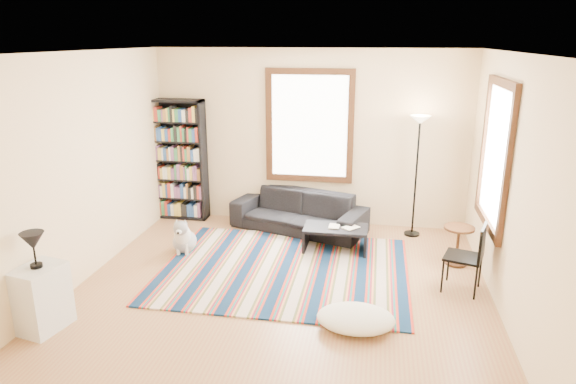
% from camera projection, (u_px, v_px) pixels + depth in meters
% --- Properties ---
extents(floor, '(5.00, 5.00, 0.10)m').
position_uv_depth(floor, '(281.00, 294.00, 6.26)').
color(floor, '#A17A49').
rests_on(floor, ground).
extents(ceiling, '(5.00, 5.00, 0.10)m').
position_uv_depth(ceiling, '(280.00, 47.00, 5.42)').
color(ceiling, white).
rests_on(ceiling, floor).
extents(wall_back, '(5.00, 0.10, 2.80)m').
position_uv_depth(wall_back, '(310.00, 138.00, 8.25)').
color(wall_back, beige).
rests_on(wall_back, floor).
extents(wall_front, '(5.00, 0.10, 2.80)m').
position_uv_depth(wall_front, '(210.00, 279.00, 3.44)').
color(wall_front, beige).
rests_on(wall_front, floor).
extents(wall_left, '(0.10, 5.00, 2.80)m').
position_uv_depth(wall_left, '(76.00, 170.00, 6.26)').
color(wall_left, beige).
rests_on(wall_left, floor).
extents(wall_right, '(0.10, 5.00, 2.80)m').
position_uv_depth(wall_right, '(517.00, 190.00, 5.42)').
color(wall_right, beige).
rests_on(wall_right, floor).
extents(window_back, '(1.20, 0.06, 1.60)m').
position_uv_depth(window_back, '(309.00, 126.00, 8.11)').
color(window_back, white).
rests_on(window_back, wall_back).
extents(window_right, '(0.06, 1.20, 1.60)m').
position_uv_depth(window_right, '(496.00, 155.00, 6.13)').
color(window_right, white).
rests_on(window_right, wall_right).
extents(rug, '(3.21, 2.57, 0.02)m').
position_uv_depth(rug, '(285.00, 269.00, 6.78)').
color(rug, '#0D2542').
rests_on(rug, floor).
extents(sofa, '(2.25, 1.42, 0.61)m').
position_uv_depth(sofa, '(299.00, 212.00, 8.11)').
color(sofa, black).
rests_on(sofa, floor).
extents(bookshelf, '(0.90, 0.30, 2.00)m').
position_uv_depth(bookshelf, '(179.00, 160.00, 8.50)').
color(bookshelf, black).
rests_on(bookshelf, floor).
extents(coffee_table, '(1.02, 0.77, 0.36)m').
position_uv_depth(coffee_table, '(335.00, 239.00, 7.35)').
color(coffee_table, black).
rests_on(coffee_table, floor).
extents(book_a, '(0.16, 0.21, 0.02)m').
position_uv_depth(book_a, '(329.00, 226.00, 7.32)').
color(book_a, beige).
rests_on(book_a, coffee_table).
extents(book_b, '(0.28, 0.28, 0.02)m').
position_uv_depth(book_b, '(347.00, 226.00, 7.32)').
color(book_b, beige).
rests_on(book_b, coffee_table).
extents(floor_cushion, '(0.93, 0.76, 0.21)m').
position_uv_depth(floor_cushion, '(356.00, 318.00, 5.42)').
color(floor_cushion, silver).
rests_on(floor_cushion, floor).
extents(floor_lamp, '(0.32, 0.32, 1.86)m').
position_uv_depth(floor_lamp, '(416.00, 177.00, 7.73)').
color(floor_lamp, black).
rests_on(floor_lamp, floor).
extents(side_table, '(0.48, 0.48, 0.54)m').
position_uv_depth(side_table, '(457.00, 246.00, 6.88)').
color(side_table, '#402310').
rests_on(side_table, floor).
extents(folding_chair, '(0.52, 0.51, 0.86)m').
position_uv_depth(folding_chair, '(463.00, 257.00, 6.14)').
color(folding_chair, black).
rests_on(folding_chair, floor).
extents(white_cabinet, '(0.47, 0.57, 0.70)m').
position_uv_depth(white_cabinet, '(41.00, 298.00, 5.34)').
color(white_cabinet, silver).
rests_on(white_cabinet, floor).
extents(table_lamp, '(0.31, 0.31, 0.38)m').
position_uv_depth(table_lamp, '(34.00, 250.00, 5.18)').
color(table_lamp, black).
rests_on(table_lamp, white_cabinet).
extents(dog, '(0.44, 0.56, 0.52)m').
position_uv_depth(dog, '(184.00, 235.00, 7.29)').
color(dog, '#B4B4B4').
rests_on(dog, floor).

